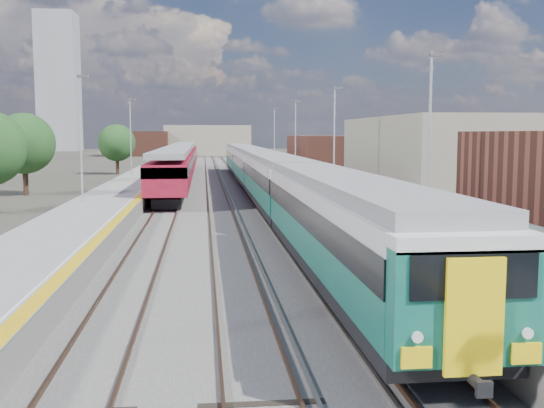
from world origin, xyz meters
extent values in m
plane|color=#47443A|center=(0.00, 50.00, 0.00)|extent=(320.00, 320.00, 0.00)
cube|color=#565451|center=(-2.25, 52.50, 0.03)|extent=(10.50, 155.00, 0.06)
cube|color=#4C3323|center=(0.78, 55.00, 0.11)|extent=(0.07, 160.00, 0.14)
cube|color=#4C3323|center=(2.22, 55.00, 0.11)|extent=(0.07, 160.00, 0.14)
cube|color=#4C3323|center=(-2.72, 55.00, 0.11)|extent=(0.07, 160.00, 0.14)
cube|color=#4C3323|center=(-1.28, 55.00, 0.11)|extent=(0.07, 160.00, 0.14)
cube|color=#4C3323|center=(-6.22, 55.00, 0.11)|extent=(0.07, 160.00, 0.14)
cube|color=#4C3323|center=(-4.78, 55.00, 0.11)|extent=(0.07, 160.00, 0.14)
cube|color=gray|center=(0.45, 55.00, 0.10)|extent=(0.08, 160.00, 0.10)
cube|color=gray|center=(-0.95, 55.00, 0.10)|extent=(0.08, 160.00, 0.10)
cube|color=slate|center=(5.25, 52.50, 0.50)|extent=(4.70, 155.00, 1.00)
cube|color=gray|center=(5.25, 52.50, 1.00)|extent=(4.70, 155.00, 0.03)
cube|color=gold|center=(3.15, 52.50, 1.02)|extent=(0.40, 155.00, 0.01)
cube|color=gray|center=(7.45, 52.50, 1.60)|extent=(0.06, 155.00, 1.20)
cylinder|color=#9EA0A3|center=(6.60, 22.00, 4.77)|extent=(0.12, 0.12, 7.50)
cube|color=#4C4C4F|center=(6.85, 22.00, 8.42)|extent=(0.70, 0.18, 0.14)
cylinder|color=#9EA0A3|center=(6.60, 42.00, 4.77)|extent=(0.12, 0.12, 7.50)
cube|color=#4C4C4F|center=(6.85, 42.00, 8.42)|extent=(0.70, 0.18, 0.14)
cylinder|color=#9EA0A3|center=(6.60, 62.00, 4.77)|extent=(0.12, 0.12, 7.50)
cube|color=#4C4C4F|center=(6.85, 62.00, 8.42)|extent=(0.70, 0.18, 0.14)
cylinder|color=#9EA0A3|center=(6.60, 82.00, 4.77)|extent=(0.12, 0.12, 7.50)
cube|color=#4C4C4F|center=(6.85, 82.00, 8.42)|extent=(0.70, 0.18, 0.14)
cube|color=slate|center=(-9.05, 52.50, 0.50)|extent=(4.30, 155.00, 1.00)
cube|color=gray|center=(-9.05, 52.50, 1.00)|extent=(4.30, 155.00, 0.03)
cube|color=gold|center=(-7.15, 52.50, 1.02)|extent=(0.45, 155.00, 0.01)
cube|color=silver|center=(-7.50, 52.50, 1.03)|extent=(0.08, 155.00, 0.01)
cylinder|color=#9EA0A3|center=(-10.20, 34.00, 4.77)|extent=(0.12, 0.12, 7.50)
cube|color=#4C4C4F|center=(-9.95, 34.00, 8.42)|extent=(0.70, 0.18, 0.14)
cylinder|color=#9EA0A3|center=(-10.20, 60.00, 4.77)|extent=(0.12, 0.12, 7.50)
cube|color=#4C4C4F|center=(-9.95, 60.00, 8.42)|extent=(0.70, 0.18, 0.14)
cube|color=gray|center=(16.00, 45.00, 3.20)|extent=(11.00, 22.00, 6.40)
cube|color=brown|center=(13.00, 78.00, 2.40)|extent=(8.00, 18.00, 4.80)
cube|color=gray|center=(-2.00, 150.00, 3.50)|extent=(20.00, 14.00, 7.00)
cube|color=brown|center=(-18.00, 145.00, 2.80)|extent=(14.00, 12.00, 5.60)
cube|color=gray|center=(-45.00, 190.00, 20.00)|extent=(11.00, 11.00, 40.00)
cube|color=black|center=(1.50, 15.74, 0.86)|extent=(2.66, 19.07, 0.45)
cube|color=#10524E|center=(1.50, 15.74, 1.64)|extent=(2.76, 19.07, 1.11)
cube|color=black|center=(1.50, 15.74, 2.52)|extent=(2.82, 19.07, 0.76)
cube|color=silver|center=(1.50, 15.74, 3.13)|extent=(2.76, 19.07, 0.47)
cube|color=gray|center=(1.50, 15.74, 3.54)|extent=(2.45, 19.07, 0.39)
cube|color=black|center=(1.50, 35.31, 0.86)|extent=(2.66, 19.07, 0.45)
cube|color=#10524E|center=(1.50, 35.31, 1.64)|extent=(2.76, 19.07, 1.11)
cube|color=black|center=(1.50, 35.31, 2.52)|extent=(2.82, 19.07, 0.76)
cube|color=silver|center=(1.50, 35.31, 3.13)|extent=(2.76, 19.07, 0.47)
cube|color=gray|center=(1.50, 35.31, 3.54)|extent=(2.45, 19.07, 0.39)
cube|color=black|center=(1.50, 54.88, 0.86)|extent=(2.66, 19.07, 0.45)
cube|color=#10524E|center=(1.50, 54.88, 1.64)|extent=(2.76, 19.07, 1.11)
cube|color=black|center=(1.50, 54.88, 2.52)|extent=(2.82, 19.07, 0.76)
cube|color=silver|center=(1.50, 54.88, 3.13)|extent=(2.76, 19.07, 0.47)
cube|color=gray|center=(1.50, 54.88, 3.54)|extent=(2.45, 19.07, 0.39)
cube|color=black|center=(1.50, 74.45, 0.86)|extent=(2.66, 19.07, 0.45)
cube|color=#10524E|center=(1.50, 74.45, 1.64)|extent=(2.76, 19.07, 1.11)
cube|color=black|center=(1.50, 74.45, 2.52)|extent=(2.82, 19.07, 0.76)
cube|color=silver|center=(1.50, 74.45, 3.13)|extent=(2.76, 19.07, 0.47)
cube|color=gray|center=(1.50, 74.45, 3.54)|extent=(2.45, 19.07, 0.39)
cube|color=#10524E|center=(1.50, 5.96, 2.10)|extent=(2.74, 0.59, 2.05)
cube|color=black|center=(1.50, 5.65, 2.69)|extent=(2.25, 0.06, 0.78)
cube|color=yellow|center=(1.50, 5.59, 2.00)|extent=(1.03, 0.10, 2.05)
cube|color=black|center=(-5.50, 45.49, 0.48)|extent=(1.95, 16.56, 0.68)
cube|color=maroon|center=(-5.50, 45.49, 2.10)|extent=(2.87, 19.48, 2.05)
cube|color=black|center=(-5.50, 45.49, 2.61)|extent=(2.93, 19.48, 0.72)
cube|color=gray|center=(-5.50, 45.49, 3.64)|extent=(2.56, 19.48, 0.41)
cube|color=black|center=(-5.50, 65.47, 0.48)|extent=(1.95, 16.56, 0.68)
cube|color=maroon|center=(-5.50, 65.47, 2.10)|extent=(2.87, 19.48, 2.05)
cube|color=black|center=(-5.50, 65.47, 2.61)|extent=(2.93, 19.48, 0.72)
cube|color=gray|center=(-5.50, 65.47, 3.64)|extent=(2.56, 19.48, 0.41)
cube|color=black|center=(-5.50, 85.46, 0.48)|extent=(1.95, 16.56, 0.68)
cube|color=maroon|center=(-5.50, 85.46, 2.10)|extent=(2.87, 19.48, 2.05)
cube|color=black|center=(-5.50, 85.46, 2.61)|extent=(2.93, 19.48, 0.72)
cube|color=gray|center=(-5.50, 85.46, 3.64)|extent=(2.56, 19.48, 0.41)
cylinder|color=#382619|center=(-17.71, 49.90, 1.19)|extent=(0.44, 0.44, 2.38)
sphere|color=#1B481D|center=(-17.71, 49.90, 4.29)|extent=(5.01, 5.01, 5.01)
cylinder|color=#382619|center=(-13.79, 76.89, 1.09)|extent=(0.44, 0.44, 2.18)
sphere|color=#1B481D|center=(-13.79, 76.89, 3.94)|extent=(4.61, 4.61, 4.61)
cylinder|color=#382619|center=(19.30, 66.69, 1.23)|extent=(0.44, 0.44, 2.45)
sphere|color=#1B481D|center=(19.30, 66.69, 4.43)|extent=(5.18, 5.18, 5.18)
camera|label=1|loc=(-3.03, -4.46, 5.10)|focal=42.00mm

